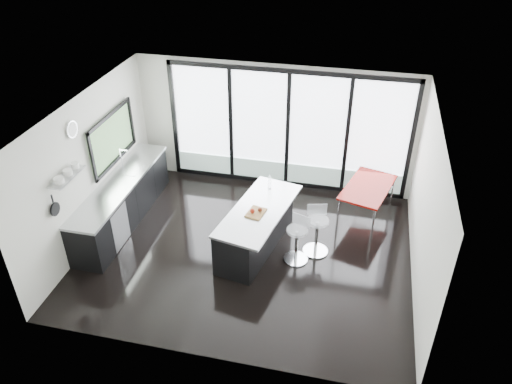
% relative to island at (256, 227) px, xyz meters
% --- Properties ---
extents(floor, '(6.00, 5.00, 0.00)m').
position_rel_island_xyz_m(floor, '(-0.12, -0.18, -0.45)').
color(floor, black).
rests_on(floor, ground).
extents(ceiling, '(6.00, 5.00, 0.00)m').
position_rel_island_xyz_m(ceiling, '(-0.12, -0.18, 2.35)').
color(ceiling, white).
rests_on(ceiling, wall_back).
extents(wall_back, '(6.00, 0.09, 2.80)m').
position_rel_island_xyz_m(wall_back, '(0.15, 2.29, 0.82)').
color(wall_back, beige).
rests_on(wall_back, ground).
extents(wall_front, '(6.00, 0.00, 2.80)m').
position_rel_island_xyz_m(wall_front, '(-0.12, -2.68, 0.95)').
color(wall_front, beige).
rests_on(wall_front, ground).
extents(wall_left, '(0.26, 5.00, 2.80)m').
position_rel_island_xyz_m(wall_left, '(-3.09, 0.09, 1.12)').
color(wall_left, beige).
rests_on(wall_left, ground).
extents(wall_right, '(0.00, 5.00, 2.80)m').
position_rel_island_xyz_m(wall_right, '(2.88, -0.18, 0.95)').
color(wall_right, beige).
rests_on(wall_right, ground).
extents(counter_cabinets, '(0.69, 3.24, 1.36)m').
position_rel_island_xyz_m(counter_cabinets, '(-2.79, 0.22, 0.02)').
color(counter_cabinets, black).
rests_on(counter_cabinets, floor).
extents(island, '(1.30, 2.29, 1.14)m').
position_rel_island_xyz_m(island, '(0.00, 0.00, 0.00)').
color(island, black).
rests_on(island, floor).
extents(bar_stool_near, '(0.56, 0.56, 0.70)m').
position_rel_island_xyz_m(bar_stool_near, '(0.81, -0.22, -0.09)').
color(bar_stool_near, silver).
rests_on(bar_stool_near, floor).
extents(bar_stool_far, '(0.57, 0.57, 0.75)m').
position_rel_island_xyz_m(bar_stool_far, '(1.13, 0.09, -0.07)').
color(bar_stool_far, silver).
rests_on(bar_stool_far, floor).
extents(red_table, '(1.16, 1.58, 0.76)m').
position_rel_island_xyz_m(red_table, '(1.98, 1.42, -0.07)').
color(red_table, maroon).
rests_on(red_table, floor).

